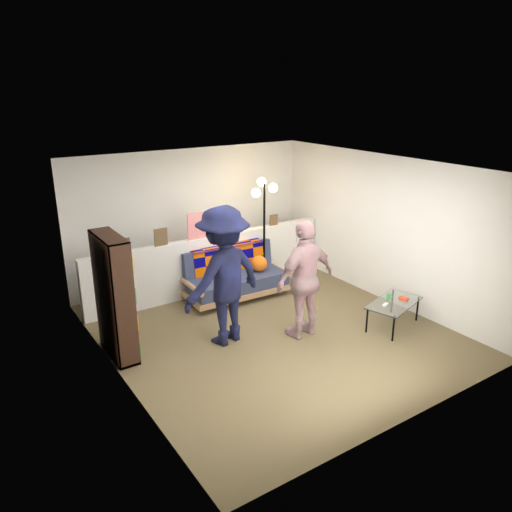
# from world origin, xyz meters

# --- Properties ---
(ground) EXTENTS (5.00, 5.00, 0.00)m
(ground) POSITION_xyz_m (0.00, 0.00, 0.00)
(ground) COLOR brown
(ground) RESTS_ON ground
(room_shell) EXTENTS (4.60, 5.05, 2.45)m
(room_shell) POSITION_xyz_m (0.00, 0.47, 1.67)
(room_shell) COLOR silver
(room_shell) RESTS_ON ground
(half_wall_ledge) EXTENTS (4.45, 0.15, 1.00)m
(half_wall_ledge) POSITION_xyz_m (0.00, 1.80, 0.50)
(half_wall_ledge) COLOR silver
(half_wall_ledge) RESTS_ON ground
(ledge_decor) EXTENTS (2.97, 0.02, 0.45)m
(ledge_decor) POSITION_xyz_m (-0.23, 1.78, 1.18)
(ledge_decor) COLOR brown
(ledge_decor) RESTS_ON half_wall_ledge
(futon_sofa) EXTENTS (1.78, 0.91, 0.75)m
(futon_sofa) POSITION_xyz_m (0.24, 1.39, 0.35)
(futon_sofa) COLOR #AA7D53
(futon_sofa) RESTS_ON ground
(bookshelf) EXTENTS (0.28, 0.83, 1.66)m
(bookshelf) POSITION_xyz_m (-2.08, 0.58, 0.78)
(bookshelf) COLOR black
(bookshelf) RESTS_ON ground
(coffee_table) EXTENTS (1.04, 0.76, 0.49)m
(coffee_table) POSITION_xyz_m (1.60, -0.88, 0.37)
(coffee_table) COLOR black
(coffee_table) RESTS_ON ground
(floor_lamp) EXTENTS (0.43, 0.34, 1.93)m
(floor_lamp) POSITION_xyz_m (0.93, 1.56, 1.37)
(floor_lamp) COLOR black
(floor_lamp) RESTS_ON ground
(person_left) EXTENTS (1.38, 0.96, 1.94)m
(person_left) POSITION_xyz_m (-0.71, 0.13, 0.97)
(person_left) COLOR black
(person_left) RESTS_ON ground
(person_right) EXTENTS (1.04, 0.50, 1.71)m
(person_right) POSITION_xyz_m (0.33, -0.35, 0.86)
(person_right) COLOR pink
(person_right) RESTS_ON ground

